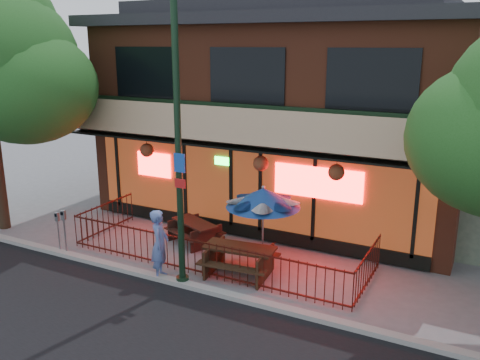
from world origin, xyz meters
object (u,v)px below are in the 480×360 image
at_px(street_light, 179,163).
at_px(parking_meter_near, 64,225).
at_px(pedestrian, 160,244).
at_px(picnic_table_left, 195,229).
at_px(patio_umbrella, 263,198).
at_px(parking_meter_far, 58,226).
at_px(picnic_table_right, 239,256).

xyz_separation_m(street_light, parking_meter_near, (-4.00, 0.00, -2.24)).
relative_size(street_light, pedestrian, 3.79).
bearing_deg(pedestrian, picnic_table_left, -13.02).
height_order(picnic_table_left, pedestrian, pedestrian).
bearing_deg(parking_meter_near, street_light, -0.04).
relative_size(street_light, patio_umbrella, 3.07).
height_order(street_light, pedestrian, street_light).
distance_m(street_light, picnic_table_left, 3.87).
xyz_separation_m(picnic_table_left, patio_umbrella, (2.53, -0.53, 1.50)).
height_order(pedestrian, parking_meter_far, pedestrian).
height_order(picnic_table_right, parking_meter_far, parking_meter_far).
bearing_deg(picnic_table_left, street_light, -64.12).
relative_size(street_light, picnic_table_left, 3.62).
xyz_separation_m(parking_meter_near, parking_meter_far, (-0.26, 0.00, -0.07)).
distance_m(patio_umbrella, pedestrian, 2.96).
bearing_deg(parking_meter_near, parking_meter_far, 179.99).
relative_size(pedestrian, parking_meter_near, 1.38).
bearing_deg(parking_meter_near, picnic_table_left, 41.64).
distance_m(street_light, patio_umbrella, 2.65).
height_order(patio_umbrella, parking_meter_far, patio_umbrella).
bearing_deg(patio_umbrella, parking_meter_far, -160.73).
height_order(picnic_table_left, parking_meter_near, parking_meter_near).
bearing_deg(picnic_table_right, pedestrian, -148.37).
xyz_separation_m(street_light, parking_meter_far, (-4.26, 0.00, -2.31)).
distance_m(picnic_table_left, pedestrian, 2.53).
bearing_deg(pedestrian, parking_meter_near, 66.26).
height_order(street_light, picnic_table_left, street_light).
height_order(picnic_table_right, parking_meter_near, parking_meter_near).
distance_m(parking_meter_near, parking_meter_far, 0.26).
relative_size(street_light, parking_meter_far, 5.64).
relative_size(parking_meter_near, parking_meter_far, 1.08).
xyz_separation_m(picnic_table_right, parking_meter_far, (-5.30, -1.12, 0.32)).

